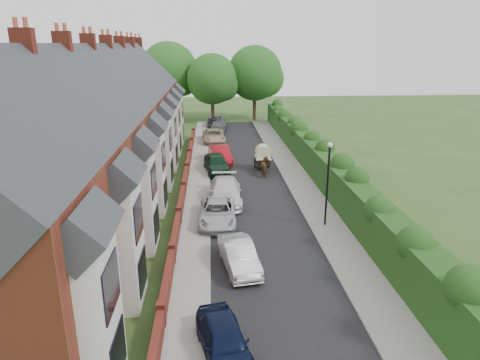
{
  "coord_description": "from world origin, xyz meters",
  "views": [
    {
      "loc": [
        -3.3,
        -19.18,
        10.48
      ],
      "look_at": [
        -1.52,
        6.61,
        2.2
      ],
      "focal_mm": 32.0,
      "sensor_mm": 36.0,
      "label": 1
    }
  ],
  "objects_px": {
    "car_green": "(217,163)",
    "car_beige": "(214,136)",
    "car_grey": "(218,127)",
    "car_red": "(220,154)",
    "car_navy": "(224,340)",
    "horse": "(265,167)",
    "car_silver_b": "(218,212)",
    "car_black": "(214,123)",
    "horse_cart": "(263,155)",
    "car_white": "(225,192)",
    "lamppost": "(328,174)",
    "car_silver_a": "(239,255)"
  },
  "relations": [
    {
      "from": "horse",
      "to": "car_beige",
      "type": "bearing_deg",
      "value": -71.96
    },
    {
      "from": "car_green",
      "to": "car_grey",
      "type": "bearing_deg",
      "value": 80.64
    },
    {
      "from": "car_navy",
      "to": "car_silver_a",
      "type": "xyz_separation_m",
      "value": [
        0.93,
        6.15,
        0.01
      ]
    },
    {
      "from": "car_red",
      "to": "horse_cart",
      "type": "distance_m",
      "value": 4.39
    },
    {
      "from": "car_green",
      "to": "car_beige",
      "type": "height_order",
      "value": "car_green"
    },
    {
      "from": "car_beige",
      "to": "car_grey",
      "type": "relative_size",
      "value": 1.1
    },
    {
      "from": "car_silver_b",
      "to": "car_black",
      "type": "bearing_deg",
      "value": 92.1
    },
    {
      "from": "car_white",
      "to": "car_beige",
      "type": "distance_m",
      "value": 18.9
    },
    {
      "from": "car_navy",
      "to": "horse",
      "type": "relative_size",
      "value": 2.19
    },
    {
      "from": "car_green",
      "to": "horse",
      "type": "height_order",
      "value": "car_green"
    },
    {
      "from": "car_grey",
      "to": "car_black",
      "type": "distance_m",
      "value": 2.67
    },
    {
      "from": "car_silver_b",
      "to": "horse",
      "type": "relative_size",
      "value": 2.73
    },
    {
      "from": "car_silver_a",
      "to": "car_white",
      "type": "height_order",
      "value": "car_white"
    },
    {
      "from": "car_silver_a",
      "to": "horse",
      "type": "height_order",
      "value": "horse"
    },
    {
      "from": "car_beige",
      "to": "car_black",
      "type": "relative_size",
      "value": 1.26
    },
    {
      "from": "lamppost",
      "to": "car_green",
      "type": "distance_m",
      "value": 13.63
    },
    {
      "from": "car_grey",
      "to": "horse_cart",
      "type": "distance_m",
      "value": 16.95
    },
    {
      "from": "car_silver_a",
      "to": "car_white",
      "type": "distance_m",
      "value": 9.12
    },
    {
      "from": "car_navy",
      "to": "car_red",
      "type": "distance_m",
      "value": 25.61
    },
    {
      "from": "car_silver_b",
      "to": "car_white",
      "type": "xyz_separation_m",
      "value": [
        0.6,
        3.51,
        0.1
      ]
    },
    {
      "from": "horse_cart",
      "to": "car_red",
      "type": "bearing_deg",
      "value": 146.34
    },
    {
      "from": "car_beige",
      "to": "horse_cart",
      "type": "bearing_deg",
      "value": -71.99
    },
    {
      "from": "car_silver_a",
      "to": "car_green",
      "type": "distance_m",
      "value": 16.45
    },
    {
      "from": "car_silver_b",
      "to": "car_black",
      "type": "height_order",
      "value": "car_black"
    },
    {
      "from": "car_navy",
      "to": "car_black",
      "type": "bearing_deg",
      "value": 77.95
    },
    {
      "from": "car_white",
      "to": "horse",
      "type": "height_order",
      "value": "car_white"
    },
    {
      "from": "car_black",
      "to": "horse_cart",
      "type": "relative_size",
      "value": 1.36
    },
    {
      "from": "car_white",
      "to": "car_green",
      "type": "distance_m",
      "value": 7.34
    },
    {
      "from": "car_silver_b",
      "to": "lamppost",
      "type": "bearing_deg",
      "value": -6.55
    },
    {
      "from": "car_green",
      "to": "horse",
      "type": "xyz_separation_m",
      "value": [
        4.02,
        -1.3,
        -0.04
      ]
    },
    {
      "from": "car_red",
      "to": "car_beige",
      "type": "relative_size",
      "value": 0.92
    },
    {
      "from": "lamppost",
      "to": "car_navy",
      "type": "bearing_deg",
      "value": -120.77
    },
    {
      "from": "car_red",
      "to": "car_grey",
      "type": "relative_size",
      "value": 1.01
    },
    {
      "from": "car_white",
      "to": "car_red",
      "type": "distance_m",
      "value": 10.34
    },
    {
      "from": "car_green",
      "to": "car_white",
      "type": "bearing_deg",
      "value": -94.01
    },
    {
      "from": "car_black",
      "to": "car_navy",
      "type": "bearing_deg",
      "value": -96.72
    },
    {
      "from": "car_navy",
      "to": "car_silver_a",
      "type": "relative_size",
      "value": 0.95
    },
    {
      "from": "lamppost",
      "to": "car_silver_a",
      "type": "xyz_separation_m",
      "value": [
        -5.47,
        -4.6,
        -2.63
      ]
    },
    {
      "from": "car_red",
      "to": "car_grey",
      "type": "distance_m",
      "value": 14.15
    },
    {
      "from": "lamppost",
      "to": "car_black",
      "type": "height_order",
      "value": "lamppost"
    },
    {
      "from": "car_white",
      "to": "horse_cart",
      "type": "relative_size",
      "value": 1.76
    },
    {
      "from": "lamppost",
      "to": "car_beige",
      "type": "height_order",
      "value": "lamppost"
    },
    {
      "from": "car_silver_b",
      "to": "car_black",
      "type": "relative_size",
      "value": 1.18
    },
    {
      "from": "car_grey",
      "to": "horse_cart",
      "type": "bearing_deg",
      "value": -73.14
    },
    {
      "from": "car_green",
      "to": "car_red",
      "type": "relative_size",
      "value": 0.98
    },
    {
      "from": "car_silver_a",
      "to": "car_black",
      "type": "relative_size",
      "value": 1.0
    },
    {
      "from": "car_silver_b",
      "to": "horse",
      "type": "xyz_separation_m",
      "value": [
        4.13,
        9.53,
        0.08
      ]
    },
    {
      "from": "car_navy",
      "to": "car_grey",
      "type": "relative_size",
      "value": 0.83
    },
    {
      "from": "car_silver_a",
      "to": "car_grey",
      "type": "xyz_separation_m",
      "value": [
        -0.33,
        33.6,
        0.01
      ]
    },
    {
      "from": "car_silver_a",
      "to": "car_black",
      "type": "xyz_separation_m",
      "value": [
        -0.81,
        36.22,
        0.03
      ]
    }
  ]
}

